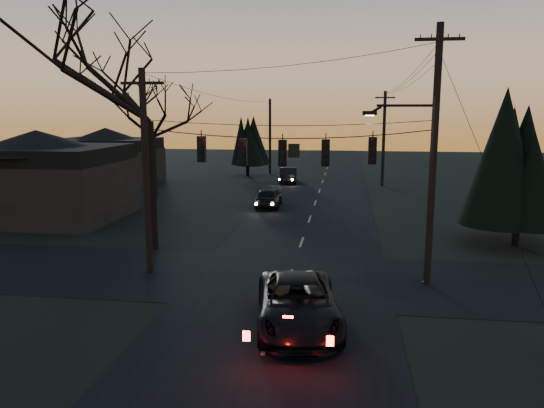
# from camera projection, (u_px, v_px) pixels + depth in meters

# --- Properties ---
(main_road) EXTENTS (8.00, 120.00, 0.02)m
(main_road) POSITION_uv_depth(u_px,v_px,m) (307.00, 226.00, 31.59)
(main_road) COLOR black
(main_road) RESTS_ON ground
(cross_road) EXTENTS (60.00, 7.00, 0.02)m
(cross_road) POSITION_uv_depth(u_px,v_px,m) (289.00, 278.00, 21.84)
(cross_road) COLOR black
(cross_road) RESTS_ON ground
(utility_pole_right) EXTENTS (5.00, 0.30, 10.00)m
(utility_pole_right) POSITION_uv_depth(u_px,v_px,m) (427.00, 284.00, 21.09)
(utility_pole_right) COLOR black
(utility_pole_right) RESTS_ON ground
(utility_pole_left) EXTENTS (1.80, 0.30, 8.50)m
(utility_pole_left) POSITION_uv_depth(u_px,v_px,m) (150.00, 272.00, 22.66)
(utility_pole_left) COLOR black
(utility_pole_left) RESTS_ON ground
(utility_pole_far_r) EXTENTS (1.80, 0.30, 8.50)m
(utility_pole_far_r) POSITION_uv_depth(u_px,v_px,m) (382.00, 186.00, 48.39)
(utility_pole_far_r) COLOR black
(utility_pole_far_r) RESTS_ON ground
(utility_pole_far_l) EXTENTS (0.30, 0.30, 8.00)m
(utility_pole_far_l) POSITION_uv_depth(u_px,v_px,m) (270.00, 173.00, 57.76)
(utility_pole_far_l) COLOR black
(utility_pole_far_l) RESTS_ON ground
(span_signal_assembly) EXTENTS (11.50, 0.44, 1.61)m
(span_signal_assembly) POSITION_uv_depth(u_px,v_px,m) (284.00, 151.00, 20.96)
(span_signal_assembly) COLOR black
(span_signal_assembly) RESTS_ON ground
(bare_tree_left) EXTENTS (10.32, 10.32, 12.63)m
(bare_tree_left) POSITION_uv_depth(u_px,v_px,m) (147.00, 67.00, 24.84)
(bare_tree_left) COLOR black
(bare_tree_left) RESTS_ON ground
(evergreen_right) EXTENTS (4.71, 4.71, 7.27)m
(evergreen_right) POSITION_uv_depth(u_px,v_px,m) (522.00, 163.00, 26.29)
(evergreen_right) COLOR black
(evergreen_right) RESTS_ON ground
(bare_tree_dist) EXTENTS (6.54, 6.54, 9.53)m
(bare_tree_dist) POSITION_uv_depth(u_px,v_px,m) (152.00, 112.00, 40.65)
(bare_tree_dist) COLOR black
(bare_tree_dist) RESTS_ON ground
(evergreen_dist) EXTENTS (3.28, 3.28, 5.90)m
(evergreen_dist) POSITION_uv_depth(u_px,v_px,m) (247.00, 142.00, 55.05)
(evergreen_dist) COLOR black
(evergreen_dist) RESTS_ON ground
(house_left_near) EXTENTS (10.00, 8.00, 5.60)m
(house_left_near) POSITION_uv_depth(u_px,v_px,m) (39.00, 175.00, 33.43)
(house_left_near) COLOR black
(house_left_near) RESTS_ON ground
(house_left_far) EXTENTS (9.00, 7.00, 5.20)m
(house_left_far) POSITION_uv_depth(u_px,v_px,m) (107.00, 156.00, 49.47)
(house_left_far) COLOR black
(house_left_far) RESTS_ON ground
(suv_near) EXTENTS (3.32, 5.81, 1.53)m
(suv_near) POSITION_uv_depth(u_px,v_px,m) (298.00, 304.00, 16.79)
(suv_near) COLOR black
(suv_near) RESTS_ON ground
(sedan_oncoming_a) EXTENTS (1.78, 4.20, 1.42)m
(sedan_oncoming_a) POSITION_uv_depth(u_px,v_px,m) (269.00, 197.00, 37.67)
(sedan_oncoming_a) COLOR black
(sedan_oncoming_a) RESTS_ON ground
(sedan_oncoming_b) EXTENTS (1.87, 4.53, 1.46)m
(sedan_oncoming_b) POSITION_uv_depth(u_px,v_px,m) (289.00, 175.00, 50.38)
(sedan_oncoming_b) COLOR black
(sedan_oncoming_b) RESTS_ON ground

